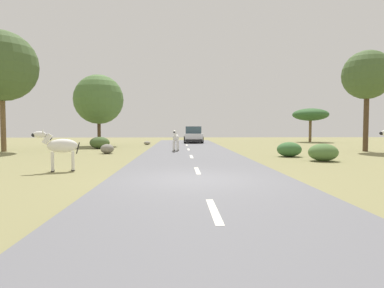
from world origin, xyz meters
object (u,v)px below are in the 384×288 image
(tree_1, at_px, (1,66))
(bush_1, at_px, (289,149))
(rock_0, at_px, (107,149))
(zebra_2, at_px, (60,146))
(tree_3, at_px, (310,115))
(rock_1, at_px, (147,143))
(zebra_0, at_px, (176,138))
(bush_0, at_px, (323,152))
(car_0, at_px, (193,135))
(tree_4, at_px, (367,75))
(bush_2, at_px, (100,143))
(tree_2, at_px, (99,99))

(tree_1, bearing_deg, bush_1, -14.15)
(rock_0, bearing_deg, zebra_2, -89.53)
(tree_3, bearing_deg, rock_1, -163.44)
(zebra_2, relative_size, rock_1, 2.53)
(zebra_0, relative_size, bush_0, 1.10)
(car_0, height_order, bush_1, car_0)
(tree_1, xyz_separation_m, tree_4, (25.33, -0.78, -0.61))
(tree_1, height_order, tree_4, tree_1)
(bush_2, distance_m, rock_1, 6.59)
(rock_1, bearing_deg, bush_1, -54.76)
(tree_1, distance_m, bush_2, 8.57)
(tree_4, distance_m, rock_1, 19.49)
(zebra_0, bearing_deg, bush_1, 153.62)
(tree_1, bearing_deg, rock_1, 43.77)
(car_0, bearing_deg, rock_0, 66.82)
(car_0, distance_m, bush_2, 11.86)
(car_0, distance_m, tree_3, 14.03)
(bush_0, relative_size, bush_2, 0.94)
(zebra_2, distance_m, car_0, 23.33)
(tree_4, xyz_separation_m, rock_1, (-16.22, 9.51, -5.13))
(bush_0, xyz_separation_m, rock_1, (-10.34, 15.96, -0.27))
(zebra_0, bearing_deg, rock_1, -67.02)
(bush_2, bearing_deg, tree_3, 27.53)
(tree_3, height_order, bush_0, tree_3)
(tree_3, height_order, rock_0, tree_3)
(zebra_2, xyz_separation_m, car_0, (6.07, 22.52, -0.11))
(zebra_0, bearing_deg, bush_2, -24.40)
(tree_4, height_order, bush_2, tree_4)
(tree_4, distance_m, rock_0, 18.46)
(rock_0, bearing_deg, bush_0, -23.58)
(rock_0, bearing_deg, zebra_0, 18.99)
(tree_4, relative_size, bush_0, 4.80)
(tree_1, bearing_deg, bush_0, -20.41)
(bush_0, height_order, bush_1, bush_0)
(tree_3, xyz_separation_m, bush_0, (-7.95, -21.40, -2.71))
(bush_1, xyz_separation_m, rock_0, (-10.99, 2.62, -0.11))
(tree_4, bearing_deg, bush_2, 169.07)
(tree_2, height_order, tree_3, tree_2)
(tree_2, relative_size, bush_1, 4.59)
(tree_4, xyz_separation_m, bush_1, (-6.74, -3.91, -4.88))
(tree_4, bearing_deg, bush_1, -149.92)
(bush_1, bearing_deg, rock_1, 125.24)
(bush_0, bearing_deg, tree_1, 159.59)
(tree_1, bearing_deg, zebra_2, -54.22)
(car_0, distance_m, rock_1, 5.64)
(tree_3, distance_m, rock_1, 19.31)
(rock_0, bearing_deg, tree_1, 164.80)
(bush_1, height_order, bush_2, bush_2)
(bush_0, bearing_deg, zebra_0, 138.11)
(tree_1, distance_m, bush_1, 19.94)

